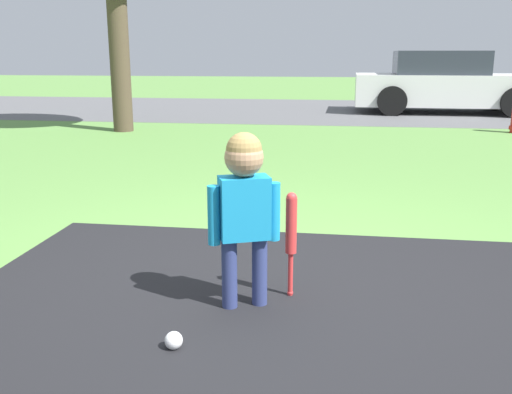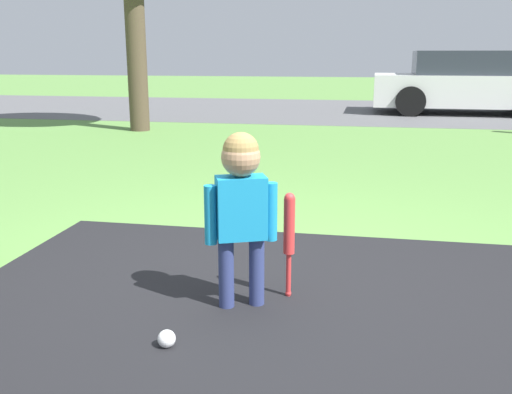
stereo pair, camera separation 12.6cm
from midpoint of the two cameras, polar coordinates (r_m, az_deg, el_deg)
name	(u,v)px [view 2 (the right image)]	position (r m, az deg, el deg)	size (l,w,h in m)	color
ground_plane	(268,286)	(3.26, 2.29, -8.91)	(60.00, 60.00, 0.00)	#5B8C42
street_strip	(343,110)	(13.51, 8.94, 8.57)	(40.00, 6.00, 0.01)	#59595B
child	(241,196)	(2.83, -0.23, 0.09)	(0.35, 0.22, 0.91)	navy
baseball_bat	(289,230)	(3.01, 4.54, -3.34)	(0.06, 0.06, 0.58)	red
sports_ball	(167,339)	(2.64, -7.54, -13.89)	(0.08, 0.08, 0.08)	white
parked_car	(465,84)	(13.42, 20.47, 10.51)	(4.00, 1.94, 1.34)	silver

